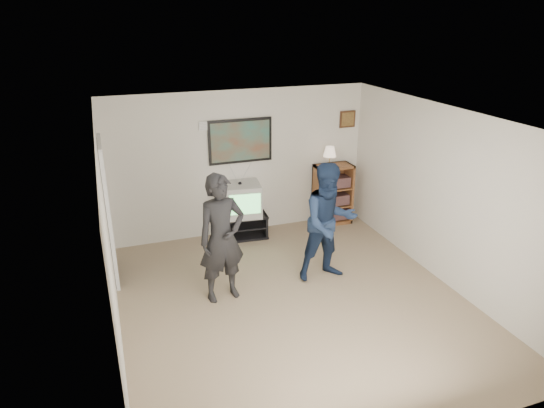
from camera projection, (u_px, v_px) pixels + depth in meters
room_shell at (286, 208)px, 6.39m from camera, size 4.51×5.00×2.51m
media_stand at (242, 226)px, 8.40m from camera, size 0.87×0.53×0.42m
crt_television at (240, 200)px, 8.21m from camera, size 0.73×0.64×0.56m
bookshelf at (333, 194)px, 8.86m from camera, size 0.68×0.39×1.11m
table_lamp at (330, 157)px, 8.53m from camera, size 0.23×0.23×0.36m
person_tall at (222, 238)px, 6.37m from camera, size 0.71×0.52×1.77m
person_short at (329, 223)px, 6.88m from camera, size 0.85×0.66×1.75m
controller_left at (220, 213)px, 6.51m from camera, size 0.05×0.12×0.03m
controller_right at (320, 209)px, 6.98m from camera, size 0.07×0.13×0.04m
poster at (240, 141)px, 8.11m from camera, size 1.10×0.03×0.75m
air_vent at (207, 126)px, 7.83m from camera, size 0.28×0.02×0.14m
small_picture at (347, 119)px, 8.65m from camera, size 0.30×0.03×0.30m
doorway at (108, 213)px, 6.88m from camera, size 0.03×0.85×2.00m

